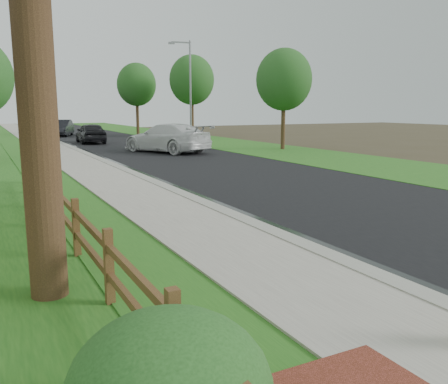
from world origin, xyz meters
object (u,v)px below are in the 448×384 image
ranch_fence (65,212)px  streetlight (189,85)px  white_suv (167,138)px  dark_car_mid (91,133)px

ranch_fence → streetlight: size_ratio=2.13×
white_suv → streetlight: size_ratio=0.75×
ranch_fence → white_suv: 19.27m
ranch_fence → white_suv: size_ratio=2.86×
ranch_fence → white_suv: white_suv is taller
dark_car_mid → white_suv: bearing=107.0°
dark_car_mid → streetlight: size_ratio=0.56×
streetlight → white_suv: bearing=-120.7°
white_suv → streetlight: streetlight is taller
dark_car_mid → streetlight: bearing=177.9°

